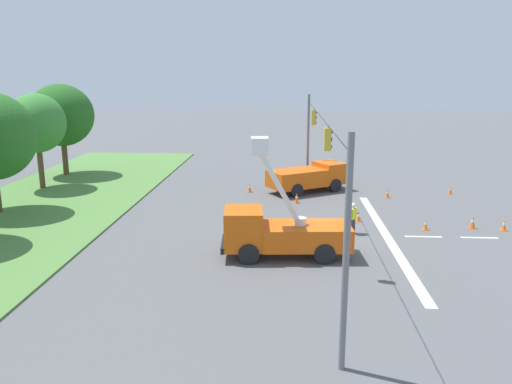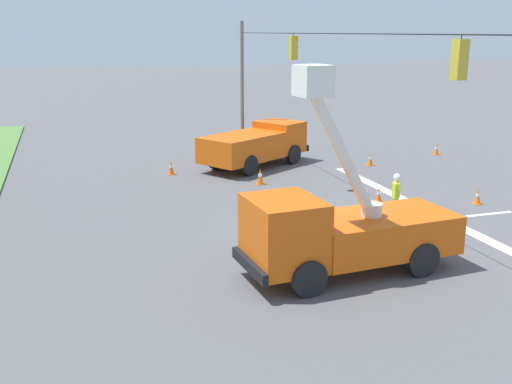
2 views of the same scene
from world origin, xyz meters
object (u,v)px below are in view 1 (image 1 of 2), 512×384
(traffic_cone_foreground_left, at_px, (297,198))
(traffic_cone_near_bucket, at_px, (388,193))
(traffic_cone_far_left, at_px, (473,222))
(traffic_cone_mid_left, at_px, (504,225))
(road_worker, at_px, (353,216))
(traffic_cone_lane_edge_a, at_px, (426,225))
(tree_east_end, at_px, (61,115))
(traffic_cone_foreground_right, at_px, (250,188))
(traffic_cone_mid_right, at_px, (359,216))
(tree_far_east, at_px, (37,123))
(utility_truck_support_near, at_px, (309,177))
(traffic_cone_lane_edge_b, at_px, (450,190))
(utility_truck_bucket_lift, at_px, (280,230))

(traffic_cone_foreground_left, xyz_separation_m, traffic_cone_near_bucket, (1.97, -6.60, -0.04))
(traffic_cone_foreground_left, relative_size, traffic_cone_far_left, 0.98)
(traffic_cone_mid_left, bearing_deg, road_worker, 97.03)
(traffic_cone_mid_left, bearing_deg, traffic_cone_lane_edge_a, 91.85)
(tree_east_end, height_order, traffic_cone_lane_edge_a, tree_east_end)
(traffic_cone_foreground_left, height_order, traffic_cone_foreground_right, traffic_cone_foreground_left)
(traffic_cone_mid_right, xyz_separation_m, traffic_cone_far_left, (-1.05, -6.41, 0.06))
(traffic_cone_near_bucket, bearing_deg, tree_far_east, 87.35)
(traffic_cone_mid_right, height_order, traffic_cone_far_left, traffic_cone_far_left)
(road_worker, distance_m, traffic_cone_lane_edge_a, 4.45)
(traffic_cone_foreground_left, height_order, traffic_cone_mid_left, traffic_cone_foreground_left)
(tree_east_end, height_order, traffic_cone_foreground_right, tree_east_end)
(tree_east_end, bearing_deg, tree_far_east, -175.28)
(utility_truck_support_near, height_order, traffic_cone_mid_right, utility_truck_support_near)
(road_worker, xyz_separation_m, traffic_cone_mid_right, (2.41, -0.67, -0.69))
(traffic_cone_foreground_right, xyz_separation_m, traffic_cone_far_left, (-8.38, -13.56, 0.04))
(traffic_cone_foreground_left, distance_m, traffic_cone_mid_left, 12.96)
(utility_truck_support_near, bearing_deg, traffic_cone_lane_edge_a, -145.82)
(traffic_cone_near_bucket, distance_m, traffic_cone_lane_edge_b, 5.14)
(tree_far_east, height_order, utility_truck_support_near, tree_far_east)
(tree_far_east, bearing_deg, traffic_cone_mid_right, -107.58)
(utility_truck_bucket_lift, height_order, traffic_cone_foreground_right, utility_truck_bucket_lift)
(traffic_cone_lane_edge_a, bearing_deg, utility_truck_bucket_lift, 119.83)
(traffic_cone_lane_edge_b, bearing_deg, road_worker, 139.67)
(tree_far_east, height_order, traffic_cone_lane_edge_a, tree_far_east)
(traffic_cone_lane_edge_b, relative_size, traffic_cone_far_left, 0.80)
(traffic_cone_lane_edge_a, bearing_deg, traffic_cone_far_left, -81.30)
(traffic_cone_foreground_left, distance_m, traffic_cone_lane_edge_a, 9.23)
(traffic_cone_lane_edge_a, bearing_deg, tree_far_east, 71.78)
(utility_truck_support_near, relative_size, traffic_cone_mid_right, 10.02)
(traffic_cone_mid_left, bearing_deg, traffic_cone_near_bucket, 34.34)
(traffic_cone_near_bucket, relative_size, traffic_cone_lane_edge_a, 1.05)
(traffic_cone_lane_edge_a, bearing_deg, traffic_cone_near_bucket, 5.07)
(traffic_cone_foreground_left, xyz_separation_m, traffic_cone_lane_edge_a, (-5.68, -7.27, -0.06))
(tree_far_east, height_order, utility_truck_bucket_lift, tree_far_east)
(utility_truck_support_near, xyz_separation_m, road_worker, (-10.23, -2.02, -0.15))
(tree_far_east, xyz_separation_m, road_worker, (-9.79, -22.63, -4.10))
(traffic_cone_foreground_right, distance_m, traffic_cone_mid_left, 17.51)
(utility_truck_bucket_lift, xyz_separation_m, road_worker, (3.85, -4.05, -0.32))
(utility_truck_support_near, bearing_deg, traffic_cone_mid_right, -161.00)
(traffic_cone_foreground_left, relative_size, traffic_cone_mid_left, 1.18)
(tree_east_end, height_order, traffic_cone_foreground_left, tree_east_end)
(traffic_cone_foreground_left, bearing_deg, traffic_cone_near_bucket, -73.39)
(tree_east_end, bearing_deg, utility_truck_support_near, -102.91)
(tree_east_end, relative_size, utility_truck_bucket_lift, 1.24)
(traffic_cone_mid_left, xyz_separation_m, traffic_cone_mid_right, (1.33, 8.07, 0.01))
(utility_truck_bucket_lift, bearing_deg, traffic_cone_lane_edge_a, -60.17)
(utility_truck_support_near, distance_m, traffic_cone_foreground_left, 3.83)
(traffic_cone_foreground_right, bearing_deg, utility_truck_support_near, -83.77)
(utility_truck_bucket_lift, xyz_separation_m, traffic_cone_lane_edge_a, (4.78, -8.34, -1.03))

